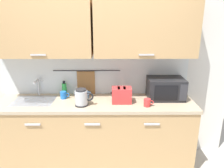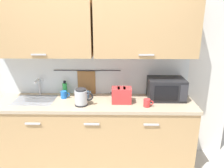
{
  "view_description": "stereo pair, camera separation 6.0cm",
  "coord_description": "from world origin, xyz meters",
  "px_view_note": "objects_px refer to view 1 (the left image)",
  "views": [
    {
      "loc": [
        0.21,
        -2.31,
        1.95
      ],
      "look_at": [
        0.23,
        0.33,
        1.12
      ],
      "focal_mm": 35.53,
      "sensor_mm": 36.0,
      "label": 1
    },
    {
      "loc": [
        0.28,
        -2.3,
        1.95
      ],
      "look_at": [
        0.23,
        0.33,
        1.12
      ],
      "focal_mm": 35.53,
      "sensor_mm": 36.0,
      "label": 2
    }
  ],
  "objects_px": {
    "mug_near_sink": "(64,95)",
    "mug_by_kettle": "(147,103)",
    "microwave": "(166,88)",
    "mixing_bowl": "(83,95)",
    "electric_kettle": "(82,98)",
    "dish_soap_bottle": "(64,89)",
    "toaster": "(122,95)"
  },
  "relations": [
    {
      "from": "mug_near_sink",
      "to": "dish_soap_bottle",
      "type": "bearing_deg",
      "value": 96.35
    },
    {
      "from": "toaster",
      "to": "microwave",
      "type": "bearing_deg",
      "value": 13.77
    },
    {
      "from": "toaster",
      "to": "mug_near_sink",
      "type": "bearing_deg",
      "value": 169.81
    },
    {
      "from": "mug_near_sink",
      "to": "mug_by_kettle",
      "type": "height_order",
      "value": "same"
    },
    {
      "from": "electric_kettle",
      "to": "mixing_bowl",
      "type": "bearing_deg",
      "value": 94.59
    },
    {
      "from": "mug_by_kettle",
      "to": "microwave",
      "type": "bearing_deg",
      "value": 44.49
    },
    {
      "from": "mug_near_sink",
      "to": "toaster",
      "type": "xyz_separation_m",
      "value": [
        0.75,
        -0.13,
        0.05
      ]
    },
    {
      "from": "microwave",
      "to": "dish_soap_bottle",
      "type": "bearing_deg",
      "value": 174.37
    },
    {
      "from": "electric_kettle",
      "to": "mixing_bowl",
      "type": "height_order",
      "value": "electric_kettle"
    },
    {
      "from": "microwave",
      "to": "dish_soap_bottle",
      "type": "xyz_separation_m",
      "value": [
        -1.34,
        0.13,
        -0.05
      ]
    },
    {
      "from": "mixing_bowl",
      "to": "mug_by_kettle",
      "type": "height_order",
      "value": "mug_by_kettle"
    },
    {
      "from": "mug_near_sink",
      "to": "mug_by_kettle",
      "type": "relative_size",
      "value": 1.0
    },
    {
      "from": "toaster",
      "to": "mixing_bowl",
      "type": "bearing_deg",
      "value": 162.46
    },
    {
      "from": "mug_near_sink",
      "to": "mixing_bowl",
      "type": "distance_m",
      "value": 0.25
    },
    {
      "from": "mixing_bowl",
      "to": "microwave",
      "type": "bearing_deg",
      "value": -0.93
    },
    {
      "from": "electric_kettle",
      "to": "mixing_bowl",
      "type": "distance_m",
      "value": 0.26
    },
    {
      "from": "microwave",
      "to": "mixing_bowl",
      "type": "distance_m",
      "value": 1.08
    },
    {
      "from": "toaster",
      "to": "dish_soap_bottle",
      "type": "bearing_deg",
      "value": 160.27
    },
    {
      "from": "microwave",
      "to": "mixing_bowl",
      "type": "xyz_separation_m",
      "value": [
        -1.08,
        0.02,
        -0.09
      ]
    },
    {
      "from": "microwave",
      "to": "electric_kettle",
      "type": "height_order",
      "value": "microwave"
    },
    {
      "from": "mixing_bowl",
      "to": "mug_by_kettle",
      "type": "xyz_separation_m",
      "value": [
        0.8,
        -0.29,
        0.0
      ]
    },
    {
      "from": "dish_soap_bottle",
      "to": "toaster",
      "type": "relative_size",
      "value": 0.77
    },
    {
      "from": "mug_near_sink",
      "to": "toaster",
      "type": "distance_m",
      "value": 0.76
    },
    {
      "from": "microwave",
      "to": "mixing_bowl",
      "type": "height_order",
      "value": "microwave"
    },
    {
      "from": "dish_soap_bottle",
      "to": "toaster",
      "type": "height_order",
      "value": "dish_soap_bottle"
    },
    {
      "from": "microwave",
      "to": "mug_near_sink",
      "type": "height_order",
      "value": "microwave"
    },
    {
      "from": "electric_kettle",
      "to": "mug_near_sink",
      "type": "bearing_deg",
      "value": 139.03
    },
    {
      "from": "electric_kettle",
      "to": "mug_near_sink",
      "type": "height_order",
      "value": "electric_kettle"
    },
    {
      "from": "mixing_bowl",
      "to": "toaster",
      "type": "bearing_deg",
      "value": -17.54
    },
    {
      "from": "microwave",
      "to": "mug_near_sink",
      "type": "xyz_separation_m",
      "value": [
        -1.33,
        -0.01,
        -0.09
      ]
    },
    {
      "from": "electric_kettle",
      "to": "microwave",
      "type": "bearing_deg",
      "value": 12.63
    },
    {
      "from": "mug_near_sink",
      "to": "electric_kettle",
      "type": "bearing_deg",
      "value": -40.97
    }
  ]
}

